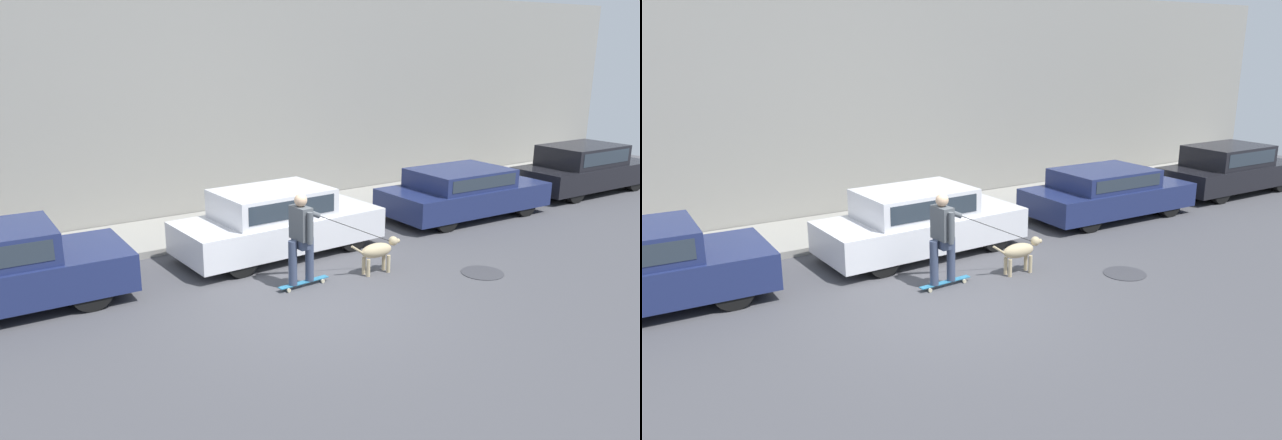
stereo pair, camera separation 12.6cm
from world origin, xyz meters
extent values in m
plane|color=#47474C|center=(0.00, 0.00, 0.00)|extent=(36.00, 36.00, 0.00)
cube|color=gray|center=(0.00, 6.03, 2.69)|extent=(32.00, 0.30, 5.38)
cube|color=gray|center=(0.00, 4.72, 0.07)|extent=(30.00, 2.28, 0.14)
cylinder|color=black|center=(-2.96, 3.19, 0.34)|extent=(0.68, 0.21, 0.67)
cylinder|color=black|center=(-3.00, 1.64, 0.34)|extent=(0.68, 0.21, 0.67)
cylinder|color=black|center=(2.13, 3.21, 0.32)|extent=(0.65, 0.22, 0.64)
cylinder|color=black|center=(2.19, 1.78, 0.32)|extent=(0.65, 0.22, 0.64)
cylinder|color=black|center=(-0.42, 3.11, 0.32)|extent=(0.65, 0.22, 0.64)
cylinder|color=black|center=(-0.37, 1.68, 0.32)|extent=(0.65, 0.22, 0.64)
cube|color=silver|center=(0.88, 2.44, 0.50)|extent=(4.19, 1.83, 0.61)
cube|color=silver|center=(0.72, 2.44, 1.07)|extent=(2.21, 1.59, 0.54)
cube|color=#28333D|center=(0.75, 1.68, 1.10)|extent=(1.90, 0.09, 0.35)
cylinder|color=black|center=(7.38, 3.19, 0.32)|extent=(0.65, 0.22, 0.64)
cylinder|color=black|center=(7.33, 1.61, 0.32)|extent=(0.65, 0.22, 0.64)
cylinder|color=black|center=(4.79, 3.27, 0.32)|extent=(0.65, 0.22, 0.64)
cylinder|color=black|center=(4.74, 1.69, 0.32)|extent=(0.65, 0.22, 0.64)
cube|color=navy|center=(6.06, 2.44, 0.48)|extent=(4.22, 1.95, 0.57)
cube|color=navy|center=(5.89, 2.45, 0.98)|extent=(2.32, 1.71, 0.43)
cube|color=#28333D|center=(5.87, 1.63, 1.00)|extent=(2.00, 0.07, 0.28)
cylinder|color=black|center=(12.23, 3.14, 0.34)|extent=(0.68, 0.21, 0.67)
cylinder|color=black|center=(12.20, 1.70, 0.34)|extent=(0.68, 0.21, 0.67)
cylinder|color=black|center=(9.54, 3.19, 0.34)|extent=(0.68, 0.21, 0.67)
cylinder|color=black|center=(9.51, 1.75, 0.34)|extent=(0.68, 0.21, 0.67)
cube|color=black|center=(10.87, 2.44, 0.50)|extent=(4.36, 1.76, 0.60)
cube|color=black|center=(10.70, 2.45, 1.08)|extent=(2.28, 1.55, 0.56)
cube|color=#28333D|center=(10.68, 1.68, 1.11)|extent=(1.98, 0.05, 0.36)
cylinder|color=tan|center=(2.01, 0.53, 0.16)|extent=(0.07, 0.07, 0.33)
cylinder|color=tan|center=(2.00, 0.38, 0.16)|extent=(0.07, 0.07, 0.33)
cylinder|color=tan|center=(1.56, 0.55, 0.16)|extent=(0.07, 0.07, 0.33)
cylinder|color=tan|center=(1.55, 0.41, 0.16)|extent=(0.07, 0.07, 0.33)
ellipsoid|color=tan|center=(1.78, 0.47, 0.44)|extent=(0.65, 0.31, 0.27)
sphere|color=tan|center=(2.15, 0.44, 0.56)|extent=(0.18, 0.18, 0.18)
cylinder|color=tan|center=(2.23, 0.44, 0.55)|extent=(0.10, 0.08, 0.08)
cylinder|color=tan|center=(1.36, 0.49, 0.52)|extent=(0.26, 0.06, 0.20)
cylinder|color=beige|center=(0.68, 0.74, 0.04)|extent=(0.07, 0.03, 0.07)
cylinder|color=beige|center=(0.69, 0.59, 0.04)|extent=(0.07, 0.03, 0.07)
cylinder|color=beige|center=(-0.04, 0.70, 0.04)|extent=(0.07, 0.03, 0.07)
cylinder|color=beige|center=(-0.03, 0.55, 0.04)|extent=(0.07, 0.03, 0.07)
cube|color=teal|center=(0.33, 0.65, 0.08)|extent=(1.01, 0.18, 0.02)
cylinder|color=#38425B|center=(0.45, 0.65, 0.48)|extent=(0.15, 0.15, 0.79)
cylinder|color=#38425B|center=(0.10, 0.63, 0.48)|extent=(0.15, 0.15, 0.79)
cube|color=#38425B|center=(0.28, 0.64, 0.79)|extent=(0.20, 0.34, 0.16)
cube|color=#4C5156|center=(0.28, 0.64, 1.16)|extent=(0.24, 0.44, 0.57)
sphere|color=tan|center=(0.28, 0.64, 1.55)|extent=(0.22, 0.22, 0.22)
cylinder|color=#4C5156|center=(0.29, 0.38, 1.13)|extent=(0.09, 0.09, 0.54)
cylinder|color=#4C5156|center=(0.50, 0.84, 1.29)|extent=(0.54, 0.22, 0.31)
cylinder|color=black|center=(1.45, 0.62, 0.86)|extent=(1.42, 0.35, 0.65)
cylinder|color=#38383D|center=(3.42, -0.62, 0.01)|extent=(0.78, 0.78, 0.01)
camera|label=1|loc=(-5.03, -7.97, 4.05)|focal=35.00mm
camera|label=2|loc=(-4.92, -8.04, 4.05)|focal=35.00mm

